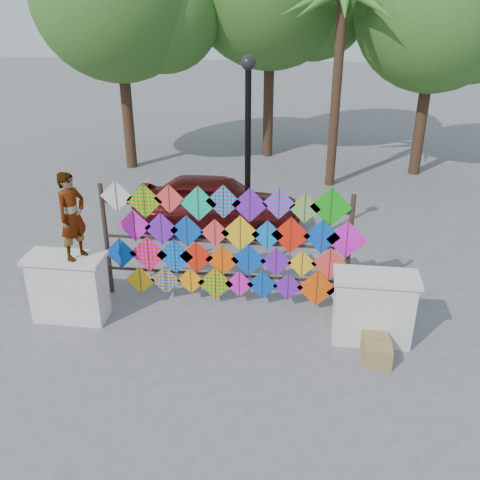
# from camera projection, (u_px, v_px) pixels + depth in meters

# --- Properties ---
(ground) EXTENTS (80.00, 80.00, 0.00)m
(ground) POSITION_uv_depth(u_px,v_px,m) (218.00, 322.00, 9.80)
(ground) COLOR gray
(ground) RESTS_ON ground
(parapet_left) EXTENTS (1.40, 0.65, 1.28)m
(parapet_left) POSITION_uv_depth(u_px,v_px,m) (69.00, 287.00, 9.66)
(parapet_left) COLOR silver
(parapet_left) RESTS_ON ground
(parapet_right) EXTENTS (1.40, 0.65, 1.28)m
(parapet_right) POSITION_uv_depth(u_px,v_px,m) (373.00, 308.00, 9.03)
(parapet_right) COLOR silver
(parapet_right) RESTS_ON ground
(kite_rack) EXTENTS (4.95, 0.24, 2.44)m
(kite_rack) POSITION_uv_depth(u_px,v_px,m) (229.00, 245.00, 9.91)
(kite_rack) COLOR #32231C
(kite_rack) RESTS_ON ground
(tree_east) EXTENTS (5.40, 4.80, 7.42)m
(tree_east) POSITION_uv_depth(u_px,v_px,m) (440.00, 10.00, 15.65)
(tree_east) COLOR #4E2F21
(tree_east) RESTS_ON ground
(palm_tree) EXTENTS (3.62, 3.62, 5.83)m
(palm_tree) POSITION_uv_depth(u_px,v_px,m) (342.00, 13.00, 14.63)
(palm_tree) COLOR #4E2F21
(palm_tree) RESTS_ON ground
(vendor_woman) EXTENTS (0.56, 0.67, 1.55)m
(vendor_woman) POSITION_uv_depth(u_px,v_px,m) (72.00, 216.00, 9.03)
(vendor_woman) COLOR #99999E
(vendor_woman) RESTS_ON parapet_left
(sedan) EXTENTS (4.19, 1.75, 1.42)m
(sedan) POSITION_uv_depth(u_px,v_px,m) (217.00, 203.00, 13.28)
(sedan) COLOR #4C0D0E
(sedan) RESTS_ON ground
(lamppost) EXTENTS (0.28, 0.28, 4.46)m
(lamppost) POSITION_uv_depth(u_px,v_px,m) (248.00, 150.00, 10.42)
(lamppost) COLOR black
(lamppost) RESTS_ON ground
(cardboard_box_near) EXTENTS (0.43, 0.38, 0.38)m
(cardboard_box_near) POSITION_uv_depth(u_px,v_px,m) (374.00, 341.00, 8.94)
(cardboard_box_near) COLOR olive
(cardboard_box_near) RESTS_ON ground
(cardboard_box_far) EXTENTS (0.44, 0.40, 0.37)m
(cardboard_box_far) POSITION_uv_depth(u_px,v_px,m) (377.00, 354.00, 8.64)
(cardboard_box_far) COLOR olive
(cardboard_box_far) RESTS_ON ground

